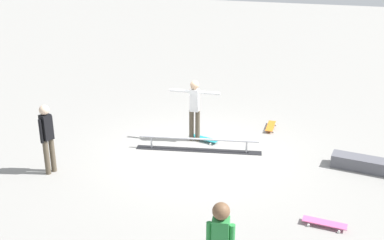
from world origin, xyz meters
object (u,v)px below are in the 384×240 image
(skater_main, at_px, (195,106))
(loose_skateboard_orange, at_px, (271,126))
(loose_skateboard_pink, at_px, (325,223))
(bystander_black_shirt, at_px, (47,135))
(grind_rail, at_px, (198,145))
(skateboard_main, at_px, (204,139))

(skater_main, bearing_deg, loose_skateboard_orange, 34.97)
(loose_skateboard_pink, xyz_separation_m, loose_skateboard_orange, (1.76, -4.46, 0.00))
(bystander_black_shirt, height_order, loose_skateboard_orange, bystander_black_shirt)
(grind_rail, xyz_separation_m, skater_main, (0.29, -0.57, 0.80))
(skateboard_main, xyz_separation_m, bystander_black_shirt, (2.75, 2.79, 0.84))
(grind_rail, distance_m, loose_skateboard_pink, 4.04)
(grind_rail, distance_m, loose_skateboard_orange, 2.50)
(grind_rail, bearing_deg, loose_skateboard_orange, -137.60)
(skater_main, bearing_deg, loose_skateboard_pink, -45.13)
(bystander_black_shirt, bearing_deg, grind_rail, 145.16)
(skater_main, xyz_separation_m, loose_skateboard_pink, (-3.52, 3.00, -0.88))
(bystander_black_shirt, relative_size, loose_skateboard_pink, 1.99)
(bystander_black_shirt, xyz_separation_m, loose_skateboard_orange, (-4.27, -4.22, -0.84))
(grind_rail, distance_m, bystander_black_shirt, 3.64)
(grind_rail, xyz_separation_m, skateboard_main, (0.05, -0.59, -0.07))
(bystander_black_shirt, distance_m, loose_skateboard_orange, 6.06)
(skater_main, bearing_deg, bystander_black_shirt, -136.94)
(skateboard_main, bearing_deg, loose_skateboard_orange, 56.68)
(loose_skateboard_orange, bearing_deg, skateboard_main, 130.71)
(skateboard_main, relative_size, loose_skateboard_orange, 1.02)
(skater_main, height_order, loose_skateboard_orange, skater_main)
(skater_main, xyz_separation_m, bystander_black_shirt, (2.51, 2.76, -0.03))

